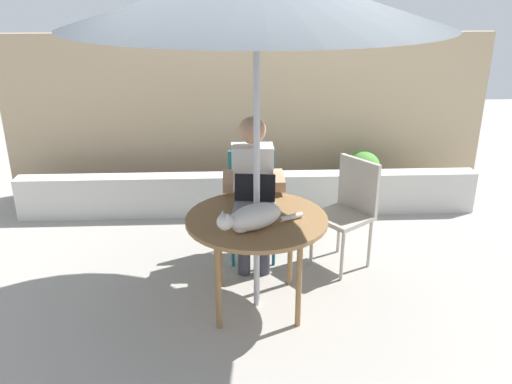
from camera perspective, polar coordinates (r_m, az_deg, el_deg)
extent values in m
plane|color=gray|center=(4.09, 0.07, -11.83)|extent=(14.00, 14.00, 0.00)
cube|color=tan|center=(5.83, -0.99, 8.02)|extent=(5.15, 0.08, 1.75)
cube|color=beige|center=(5.47, -0.76, -0.22)|extent=(4.64, 0.20, 0.43)
cylinder|color=olive|center=(3.75, 0.07, -2.91)|extent=(1.00, 1.00, 0.03)
cylinder|color=olive|center=(4.18, 3.67, -5.70)|extent=(0.04, 0.04, 0.68)
cylinder|color=olive|center=(4.15, -3.92, -5.86)|extent=(0.04, 0.04, 0.68)
cylinder|color=olive|center=(3.68, -4.07, -9.84)|extent=(0.04, 0.04, 0.68)
cylinder|color=olive|center=(3.70, 4.58, -9.63)|extent=(0.04, 0.04, 0.68)
cylinder|color=#B7B7BC|center=(3.61, 0.07, 2.54)|extent=(0.04, 0.04, 2.15)
cube|color=#1E606B|center=(4.54, -0.38, -1.78)|extent=(0.40, 0.40, 0.04)
cube|color=#1E606B|center=(4.62, -0.48, 1.82)|extent=(0.40, 0.04, 0.44)
cylinder|color=#1E606B|center=(4.80, 1.58, -3.49)|extent=(0.03, 0.03, 0.43)
cylinder|color=#1E606B|center=(4.79, -2.49, -3.57)|extent=(0.03, 0.03, 0.43)
cylinder|color=#1E606B|center=(4.48, -2.47, -5.44)|extent=(0.03, 0.03, 0.43)
cylinder|color=#1E606B|center=(4.50, 1.89, -5.35)|extent=(0.03, 0.03, 0.43)
cube|color=#B2A899|center=(4.44, 9.15, -2.62)|extent=(0.56, 0.56, 0.04)
cube|color=#B2A899|center=(4.48, 10.86, 0.78)|extent=(0.27, 0.34, 0.44)
cylinder|color=#B2A899|center=(4.57, 12.00, -5.38)|extent=(0.03, 0.03, 0.43)
cylinder|color=#B2A899|center=(4.76, 8.82, -3.99)|extent=(0.03, 0.03, 0.43)
cylinder|color=#B2A899|center=(4.53, 5.93, -5.22)|extent=(0.03, 0.03, 0.43)
cylinder|color=#B2A899|center=(4.33, 9.15, -6.76)|extent=(0.03, 0.03, 0.43)
cube|color=white|center=(4.43, -0.39, 1.63)|extent=(0.34, 0.20, 0.54)
sphere|color=tan|center=(4.30, -0.40, 6.59)|extent=(0.22, 0.22, 0.22)
cube|color=#383842|center=(4.37, -1.35, -1.77)|extent=(0.12, 0.30, 0.12)
cylinder|color=#383842|center=(4.36, -1.27, -5.99)|extent=(0.10, 0.10, 0.47)
cube|color=#383842|center=(4.38, 0.74, -1.74)|extent=(0.12, 0.30, 0.12)
cylinder|color=#383842|center=(4.37, 0.84, -5.95)|extent=(0.10, 0.10, 0.47)
cube|color=tan|center=(4.20, -3.00, 1.19)|extent=(0.08, 0.32, 0.08)
cube|color=tan|center=(4.22, 2.44, 1.27)|extent=(0.08, 0.32, 0.08)
cube|color=gray|center=(3.89, -0.19, -1.58)|extent=(0.32, 0.25, 0.02)
cube|color=black|center=(3.95, -0.07, 0.46)|extent=(0.30, 0.09, 0.20)
cube|color=gray|center=(3.96, -0.06, 0.51)|extent=(0.30, 0.09, 0.20)
ellipsoid|color=silver|center=(3.55, -0.12, -2.64)|extent=(0.44, 0.37, 0.17)
sphere|color=silver|center=(3.43, -3.31, -3.19)|extent=(0.11, 0.11, 0.11)
ellipsoid|color=white|center=(3.51, -1.63, -3.61)|extent=(0.16, 0.16, 0.09)
cylinder|color=silver|center=(3.70, 3.78, -2.66)|extent=(0.17, 0.12, 0.04)
cone|color=silver|center=(3.44, -3.58, -2.26)|extent=(0.04, 0.04, 0.03)
cone|color=silver|center=(3.39, -3.07, -2.61)|extent=(0.04, 0.04, 0.03)
cylinder|color=#595654|center=(5.84, 11.05, -0.15)|extent=(0.29, 0.29, 0.25)
ellipsoid|color=#4C8C38|center=(5.74, 11.25, 2.50)|extent=(0.38, 0.38, 0.38)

